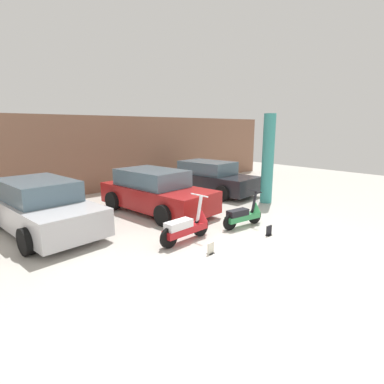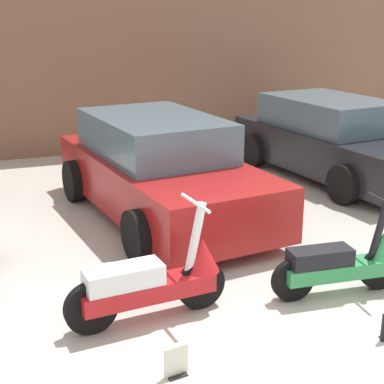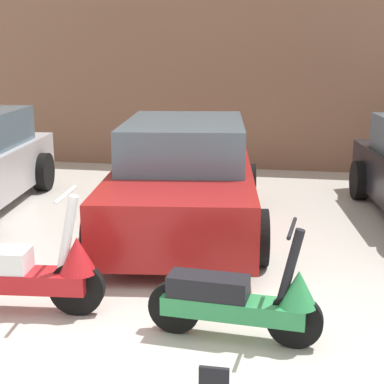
{
  "view_description": "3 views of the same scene",
  "coord_description": "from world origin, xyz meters",
  "px_view_note": "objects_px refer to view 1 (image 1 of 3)",
  "views": [
    {
      "loc": [
        -5.43,
        -4.43,
        2.73
      ],
      "look_at": [
        0.01,
        2.07,
        0.9
      ],
      "focal_mm": 28.0,
      "sensor_mm": 36.0,
      "label": 1
    },
    {
      "loc": [
        -2.38,
        -3.79,
        2.79
      ],
      "look_at": [
        -0.28,
        2.13,
        0.82
      ],
      "focal_mm": 55.0,
      "sensor_mm": 36.0,
      "label": 2
    },
    {
      "loc": [
        1.28,
        -3.49,
        2.28
      ],
      "look_at": [
        0.15,
        2.53,
        0.77
      ],
      "focal_mm": 55.0,
      "sensor_mm": 36.0,
      "label": 3
    }
  ],
  "objects_px": {
    "scooter_front_left": "(188,226)",
    "placard_near_right_scooter": "(269,231)",
    "car_rear_left": "(42,207)",
    "car_rear_center": "(156,192)",
    "placard_near_left_scooter": "(211,249)",
    "scooter_front_right": "(245,214)",
    "support_column_side": "(268,159)",
    "car_rear_right": "(210,178)"
  },
  "relations": [
    {
      "from": "scooter_front_left",
      "to": "placard_near_right_scooter",
      "type": "bearing_deg",
      "value": -35.69
    },
    {
      "from": "car_rear_left",
      "to": "scooter_front_left",
      "type": "bearing_deg",
      "value": 32.0
    },
    {
      "from": "car_rear_center",
      "to": "placard_near_right_scooter",
      "type": "height_order",
      "value": "car_rear_center"
    },
    {
      "from": "placard_near_left_scooter",
      "to": "scooter_front_right",
      "type": "bearing_deg",
      "value": 20.7
    },
    {
      "from": "placard_near_right_scooter",
      "to": "support_column_side",
      "type": "relative_size",
      "value": 0.08
    },
    {
      "from": "scooter_front_right",
      "to": "support_column_side",
      "type": "relative_size",
      "value": 0.44
    },
    {
      "from": "scooter_front_left",
      "to": "support_column_side",
      "type": "relative_size",
      "value": 0.49
    },
    {
      "from": "scooter_front_left",
      "to": "placard_near_right_scooter",
      "type": "xyz_separation_m",
      "value": [
        1.85,
        -1.05,
        -0.28
      ]
    },
    {
      "from": "scooter_front_right",
      "to": "placard_near_left_scooter",
      "type": "height_order",
      "value": "scooter_front_right"
    },
    {
      "from": "scooter_front_left",
      "to": "scooter_front_right",
      "type": "xyz_separation_m",
      "value": [
        1.93,
        -0.16,
        -0.04
      ]
    },
    {
      "from": "scooter_front_right",
      "to": "support_column_side",
      "type": "distance_m",
      "value": 3.29
    },
    {
      "from": "car_rear_center",
      "to": "placard_near_left_scooter",
      "type": "relative_size",
      "value": 16.34
    },
    {
      "from": "scooter_front_right",
      "to": "scooter_front_left",
      "type": "bearing_deg",
      "value": 179.52
    },
    {
      "from": "scooter_front_left",
      "to": "placard_near_left_scooter",
      "type": "bearing_deg",
      "value": -102.09
    },
    {
      "from": "placard_near_left_scooter",
      "to": "placard_near_right_scooter",
      "type": "height_order",
      "value": "same"
    },
    {
      "from": "car_rear_left",
      "to": "placard_near_left_scooter",
      "type": "height_order",
      "value": "car_rear_left"
    },
    {
      "from": "scooter_front_right",
      "to": "support_column_side",
      "type": "xyz_separation_m",
      "value": [
        2.75,
        1.3,
        1.26
      ]
    },
    {
      "from": "scooter_front_left",
      "to": "support_column_side",
      "type": "distance_m",
      "value": 4.97
    },
    {
      "from": "scooter_front_left",
      "to": "support_column_side",
      "type": "height_order",
      "value": "support_column_side"
    },
    {
      "from": "car_rear_center",
      "to": "placard_near_right_scooter",
      "type": "distance_m",
      "value": 3.96
    },
    {
      "from": "placard_near_left_scooter",
      "to": "support_column_side",
      "type": "relative_size",
      "value": 0.08
    },
    {
      "from": "scooter_front_right",
      "to": "support_column_side",
      "type": "bearing_deg",
      "value": 29.62
    },
    {
      "from": "placard_near_right_scooter",
      "to": "support_column_side",
      "type": "bearing_deg",
      "value": 37.81
    },
    {
      "from": "car_rear_left",
      "to": "car_rear_center",
      "type": "distance_m",
      "value": 3.4
    },
    {
      "from": "scooter_front_left",
      "to": "scooter_front_right",
      "type": "relative_size",
      "value": 1.11
    },
    {
      "from": "car_rear_left",
      "to": "car_rear_center",
      "type": "height_order",
      "value": "car_rear_left"
    },
    {
      "from": "car_rear_right",
      "to": "scooter_front_right",
      "type": "bearing_deg",
      "value": -38.66
    },
    {
      "from": "car_rear_left",
      "to": "car_rear_right",
      "type": "height_order",
      "value": "car_rear_left"
    },
    {
      "from": "scooter_front_right",
      "to": "car_rear_right",
      "type": "height_order",
      "value": "car_rear_right"
    },
    {
      "from": "scooter_front_left",
      "to": "car_rear_left",
      "type": "xyz_separation_m",
      "value": [
        -2.51,
        3.04,
        0.27
      ]
    },
    {
      "from": "car_rear_center",
      "to": "car_rear_left",
      "type": "bearing_deg",
      "value": -102.82
    },
    {
      "from": "car_rear_left",
      "to": "car_rear_right",
      "type": "xyz_separation_m",
      "value": [
        6.75,
        0.65,
        -0.02
      ]
    },
    {
      "from": "scooter_front_left",
      "to": "car_rear_left",
      "type": "height_order",
      "value": "car_rear_left"
    },
    {
      "from": "scooter_front_right",
      "to": "car_rear_left",
      "type": "bearing_deg",
      "value": 148.46
    },
    {
      "from": "car_rear_right",
      "to": "placard_near_left_scooter",
      "type": "bearing_deg",
      "value": -50.89
    },
    {
      "from": "placard_near_left_scooter",
      "to": "placard_near_right_scooter",
      "type": "distance_m",
      "value": 1.95
    },
    {
      "from": "scooter_front_left",
      "to": "car_rear_left",
      "type": "bearing_deg",
      "value": 123.56
    },
    {
      "from": "scooter_front_left",
      "to": "car_rear_right",
      "type": "bearing_deg",
      "value": 35.03
    },
    {
      "from": "scooter_front_left",
      "to": "placard_near_right_scooter",
      "type": "distance_m",
      "value": 2.14
    },
    {
      "from": "car_rear_right",
      "to": "support_column_side",
      "type": "bearing_deg",
      "value": 2.06
    },
    {
      "from": "placard_near_right_scooter",
      "to": "scooter_front_right",
      "type": "bearing_deg",
      "value": 84.78
    },
    {
      "from": "car_rear_left",
      "to": "support_column_side",
      "type": "xyz_separation_m",
      "value": [
        7.19,
        -1.9,
        0.94
      ]
    }
  ]
}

